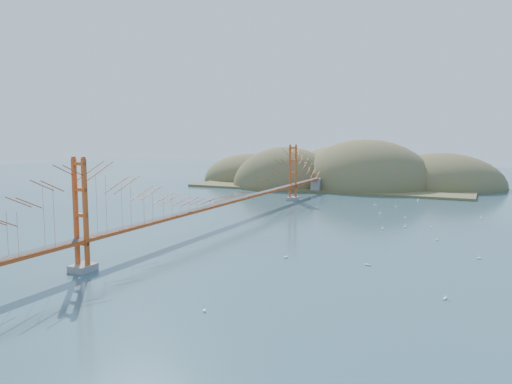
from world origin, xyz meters
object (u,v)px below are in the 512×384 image
at_px(sailboat_2, 368,264).
at_px(sailboat_0, 382,228).
at_px(sailboat_1, 431,227).
at_px(bridge, 224,179).

xyz_separation_m(sailboat_2, sailboat_0, (-2.55, 21.09, -0.01)).
xyz_separation_m(sailboat_2, sailboat_1, (3.80, 25.59, -0.02)).
xyz_separation_m(bridge, sailboat_0, (23.33, 5.50, -6.86)).
bearing_deg(sailboat_2, bridge, 148.94).
distance_m(bridge, sailboat_2, 30.98).
bearing_deg(sailboat_0, sailboat_2, -83.10).
distance_m(sailboat_2, sailboat_0, 21.24).
bearing_deg(sailboat_1, sailboat_0, -144.68).
height_order(sailboat_2, sailboat_1, sailboat_2).
bearing_deg(sailboat_2, sailboat_1, 81.56).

